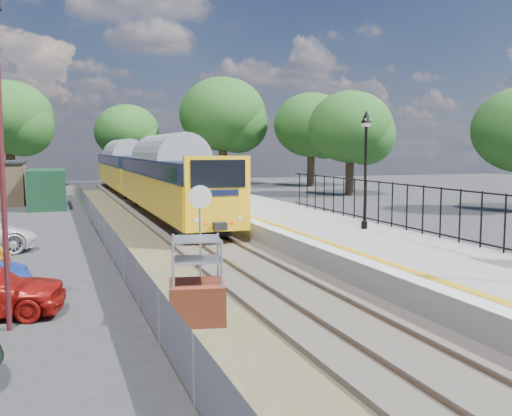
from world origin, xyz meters
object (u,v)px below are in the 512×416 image
victorian_lamp_north (366,141)px  carpark_lamp (1,148)px  train (141,172)px  brick_plinth (197,282)px  speed_sign (200,221)px

victorian_lamp_north → carpark_lamp: size_ratio=0.65×
train → brick_plinth: 29.70m
speed_sign → carpark_lamp: 5.18m
brick_plinth → carpark_lamp: bearing=167.0°
victorian_lamp_north → carpark_lamp: carpark_lamp is taller
speed_sign → train: bearing=98.3°
speed_sign → carpark_lamp: (-4.68, -1.12, 1.93)m
brick_plinth → victorian_lamp_north: bearing=39.0°
victorian_lamp_north → brick_plinth: bearing=-141.0°
carpark_lamp → train: bearing=75.9°
victorian_lamp_north → train: 23.38m
train → speed_sign: (-2.50, -27.45, -0.22)m
speed_sign → carpark_lamp: size_ratio=0.43×
brick_plinth → speed_sign: 2.43m
train → carpark_lamp: carpark_lamp is taller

